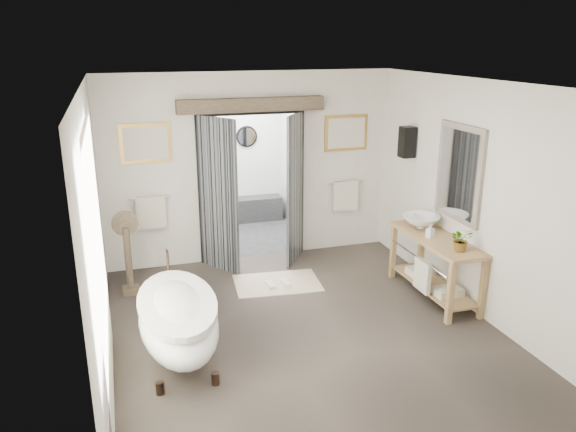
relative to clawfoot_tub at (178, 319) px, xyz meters
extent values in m
plane|color=#50453C|center=(1.49, 0.15, -0.45)|extent=(5.00, 5.00, 0.00)
cube|color=silver|center=(1.49, -2.35, 1.00)|extent=(4.50, 0.02, 2.90)
cube|color=silver|center=(-0.76, 0.15, 1.00)|extent=(0.02, 5.00, 2.90)
cube|color=silver|center=(3.74, 0.15, 1.00)|extent=(0.02, 5.00, 2.90)
cube|color=silver|center=(-0.04, 2.65, 1.00)|extent=(1.45, 0.02, 2.90)
cube|color=silver|center=(3.01, 2.65, 1.00)|extent=(1.45, 0.02, 2.90)
cube|color=silver|center=(1.49, 2.65, 2.15)|extent=(1.60, 0.02, 0.60)
cube|color=silver|center=(1.49, 0.15, 2.45)|extent=(4.50, 5.00, 0.02)
cube|color=beige|center=(-0.71, -0.45, 0.90)|extent=(0.02, 2.20, 2.70)
cube|color=gray|center=(3.71, 0.48, 1.25)|extent=(0.05, 0.95, 1.25)
cube|color=silver|center=(3.68, 0.48, 1.25)|extent=(0.01, 0.80, 1.10)
cube|color=black|center=(3.62, 1.70, 1.45)|extent=(0.20, 0.20, 0.45)
sphere|color=#FFCC8C|center=(3.62, 1.70, 1.45)|extent=(0.10, 0.10, 0.10)
cube|color=black|center=(1.49, 3.65, -0.44)|extent=(2.20, 2.00, 0.01)
cube|color=silver|center=(1.49, 3.65, 2.05)|extent=(2.20, 2.00, 0.02)
cube|color=white|center=(1.49, 4.65, 0.80)|extent=(2.20, 0.02, 2.50)
cube|color=white|center=(0.39, 3.65, 0.80)|extent=(0.02, 2.00, 2.50)
cube|color=white|center=(2.59, 3.65, 0.80)|extent=(0.02, 2.00, 2.50)
cube|color=black|center=(1.49, 4.47, -0.22)|extent=(2.00, 0.35, 0.45)
cylinder|color=silver|center=(1.09, 4.62, 1.15)|extent=(0.40, 0.03, 0.40)
cylinder|color=silver|center=(1.89, 4.62, 1.15)|extent=(0.40, 0.03, 0.40)
cube|color=black|center=(0.69, 2.65, 0.70)|extent=(0.07, 0.10, 2.30)
cube|color=black|center=(2.29, 2.65, 0.70)|extent=(0.07, 0.10, 2.30)
cube|color=black|center=(1.49, 2.65, 1.85)|extent=(1.67, 0.10, 0.07)
cube|color=black|center=(0.89, 2.30, 0.70)|extent=(0.48, 0.69, 2.30)
cube|color=black|center=(2.09, 2.30, 0.70)|extent=(0.48, 0.69, 2.30)
cube|color=brown|center=(1.49, 2.55, 1.97)|extent=(2.20, 0.20, 0.20)
cube|color=gold|center=(-0.06, 2.63, 1.47)|extent=(0.72, 0.03, 0.57)
cube|color=beige|center=(-0.06, 2.62, 1.47)|extent=(0.62, 0.01, 0.47)
cube|color=gold|center=(3.04, 2.63, 1.47)|extent=(0.72, 0.03, 0.57)
cube|color=beige|center=(3.04, 2.62, 1.47)|extent=(0.62, 0.01, 0.47)
cylinder|color=silver|center=(-0.06, 2.59, 0.67)|extent=(0.60, 0.02, 0.02)
cube|color=beige|center=(-0.06, 2.57, 0.45)|extent=(0.42, 0.08, 0.48)
cylinder|color=silver|center=(3.04, 2.59, 0.67)|extent=(0.60, 0.02, 0.02)
cube|color=beige|center=(3.04, 2.57, 0.45)|extent=(0.42, 0.08, 0.48)
cylinder|color=#32241A|center=(-0.28, -0.66, -0.38)|extent=(0.09, 0.09, 0.13)
cylinder|color=#32241A|center=(0.28, -0.66, -0.38)|extent=(0.09, 0.09, 0.13)
cylinder|color=#32241A|center=(-0.28, 0.66, -0.38)|extent=(0.09, 0.09, 0.13)
cylinder|color=#32241A|center=(0.28, 0.66, -0.38)|extent=(0.09, 0.09, 0.13)
ellipsoid|color=white|center=(0.00, 0.00, -0.02)|extent=(0.84, 1.87, 0.60)
cylinder|color=#32241A|center=(0.00, 0.86, 0.35)|extent=(0.03, 0.03, 0.24)
cube|color=#A47953|center=(3.23, -0.26, -0.02)|extent=(0.07, 0.07, 0.85)
cube|color=#A47953|center=(3.69, -0.26, -0.02)|extent=(0.07, 0.07, 0.85)
cube|color=#A47953|center=(3.23, 1.22, -0.02)|extent=(0.07, 0.07, 0.85)
cube|color=#A47953|center=(3.69, 1.22, -0.02)|extent=(0.07, 0.07, 0.85)
cube|color=#A47953|center=(3.46, 0.48, 0.38)|extent=(0.55, 1.60, 0.05)
cube|color=#A47953|center=(3.46, 0.48, -0.29)|extent=(0.45, 1.50, 0.03)
cylinder|color=silver|center=(3.19, 0.48, 0.15)|extent=(0.02, 1.40, 0.02)
cube|color=beige|center=(3.19, 0.33, -0.05)|extent=(0.06, 0.34, 0.42)
cube|color=beige|center=(3.46, 0.13, -0.22)|extent=(0.35, 0.25, 0.10)
cube|color=beige|center=(3.46, 0.83, -0.22)|extent=(0.35, 0.25, 0.10)
cube|color=brown|center=(-0.45, 1.80, -0.41)|extent=(0.23, 0.23, 0.08)
cylinder|color=brown|center=(-0.45, 1.80, 0.07)|extent=(0.09, 0.09, 0.88)
cylinder|color=silver|center=(-0.45, 1.82, 0.56)|extent=(0.31, 0.02, 0.31)
cylinder|color=brown|center=(-0.45, 1.81, 0.56)|extent=(0.35, 0.02, 0.35)
cube|color=#C6B494|center=(1.56, 1.50, -0.44)|extent=(1.27, 0.92, 0.01)
cube|color=beige|center=(1.43, 1.41, -0.41)|extent=(0.11, 0.25, 0.05)
cube|color=beige|center=(1.66, 1.41, -0.41)|extent=(0.11, 0.25, 0.05)
imported|color=white|center=(3.45, 0.89, 0.49)|extent=(0.68, 0.68, 0.18)
imported|color=gray|center=(3.46, -0.04, 0.55)|extent=(0.29, 0.25, 0.30)
imported|color=gray|center=(3.36, 0.50, 0.50)|extent=(0.11, 0.11, 0.19)
imported|color=gray|center=(3.45, 1.04, 0.49)|extent=(0.15, 0.15, 0.17)
camera|label=1|loc=(-0.49, -5.57, 2.90)|focal=35.00mm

